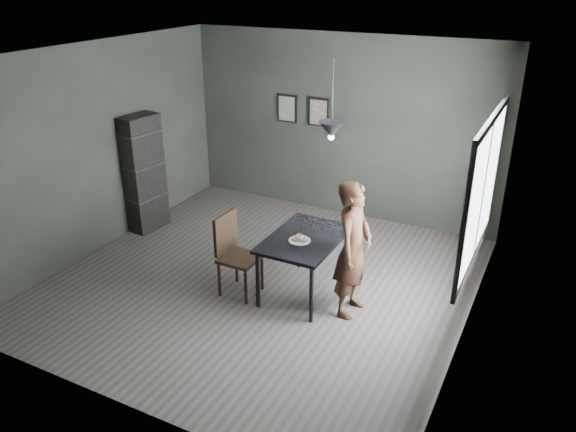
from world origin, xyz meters
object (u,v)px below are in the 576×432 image
at_px(white_plate, 300,241).
at_px(wood_chair, 234,249).
at_px(shelf_unit, 144,174).
at_px(pendant_lamp, 331,130).
at_px(woman, 353,249).
at_px(cafe_table, 305,243).

xyz_separation_m(white_plate, wood_chair, (-0.77, -0.22, -0.18)).
xyz_separation_m(shelf_unit, pendant_lamp, (3.17, -0.51, 1.18)).
bearing_deg(shelf_unit, pendant_lamp, -2.33).
distance_m(woman, shelf_unit, 3.65).
distance_m(cafe_table, pendant_lamp, 1.41).
distance_m(wood_chair, pendant_lamp, 1.85).
relative_size(white_plate, shelf_unit, 0.13).
distance_m(white_plate, woman, 0.66).
relative_size(woman, pendant_lamp, 1.85).
height_order(white_plate, woman, woman).
distance_m(white_plate, pendant_lamp, 1.34).
relative_size(cafe_table, pendant_lamp, 1.39).
bearing_deg(cafe_table, shelf_unit, 168.29).
height_order(woman, shelf_unit, shelf_unit).
height_order(cafe_table, wood_chair, wood_chair).
xyz_separation_m(white_plate, woman, (0.65, 0.01, 0.04)).
bearing_deg(woman, shelf_unit, 80.46).
bearing_deg(white_plate, cafe_table, 87.87).
bearing_deg(pendant_lamp, cafe_table, -158.20).
bearing_deg(wood_chair, woman, 10.39).
bearing_deg(pendant_lamp, wood_chair, -155.91).
relative_size(wood_chair, pendant_lamp, 1.17).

